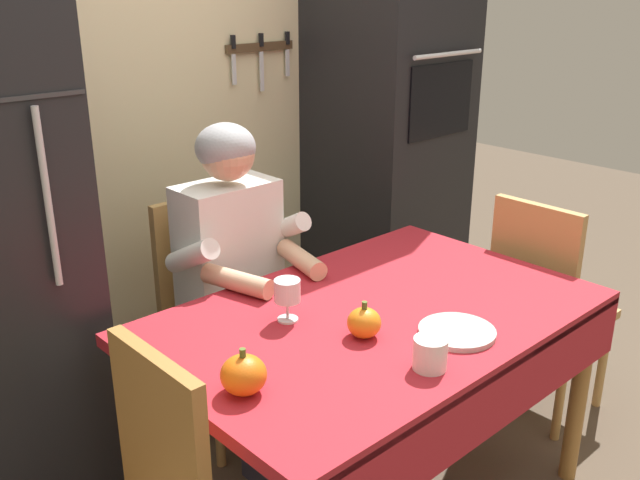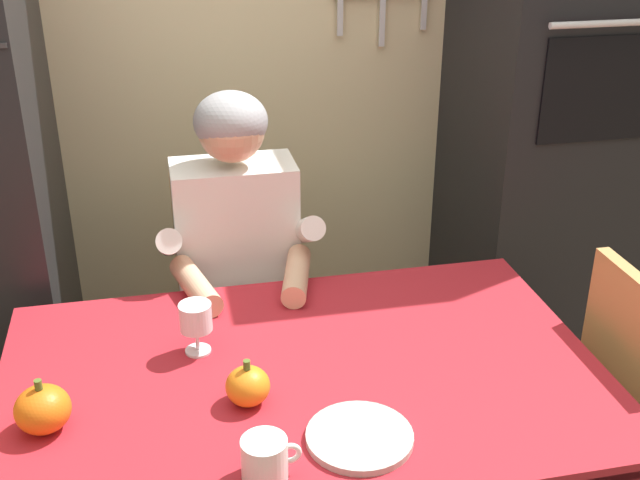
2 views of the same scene
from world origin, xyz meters
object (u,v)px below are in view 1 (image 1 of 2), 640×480
Objects in this scene: seated_person at (241,266)px; coffee_mug at (431,353)px; pumpkin_large at (364,323)px; pumpkin_medium at (244,375)px; wine_glass at (287,292)px; serving_tray at (457,332)px; chair_right_side at (542,300)px; chair_behind_person at (214,306)px; wall_oven at (388,124)px; dining_table at (379,338)px.

coffee_mug is (-0.06, -0.91, 0.05)m from seated_person.
pumpkin_medium is (-0.43, 0.00, 0.01)m from pumpkin_large.
wine_glass is 0.51m from serving_tray.
pumpkin_large is at bearing -179.07° from chair_right_side.
seated_person is 9.46× the size of wine_glass.
chair_right_side is 4.16× the size of serving_tray.
wine_glass is 1.19× the size of pumpkin_large.
chair_behind_person is 4.16× the size of serving_tray.
chair_right_side is 7.56× the size of pumpkin_medium.
chair_behind_person is (-1.13, -0.13, -0.54)m from wall_oven.
serving_tray is at bearing -74.54° from dining_table.
wine_glass is at bearing 126.87° from serving_tray.
chair_behind_person is 1.07m from serving_tray.
wine_glass is at bearing 145.58° from dining_table.
seated_person is at bearing 97.42° from dining_table.
chair_behind_person is at bearing 95.66° from dining_table.
coffee_mug reaches higher than dining_table.
chair_right_side is 1.10m from coffee_mug.
dining_table is 6.27× the size of serving_tray.
chair_behind_person is (-0.08, 0.79, -0.14)m from dining_table.
chair_behind_person reaches higher than dining_table.
chair_right_side is 1.08m from pumpkin_large.
seated_person is (-0.08, 0.60, 0.08)m from dining_table.
wine_glass reaches higher than pumpkin_large.
wall_oven is at bearing 6.58° from chair_behind_person.
wall_oven is at bearing 41.31° from dining_table.
seated_person reaches higher than pumpkin_large.
seated_person reaches higher than wine_glass.
seated_person is 11.28× the size of pumpkin_large.
wall_oven is 1.51m from wine_glass.
wall_oven is 15.95× the size of wine_glass.
chair_right_side reaches higher than coffee_mug.
chair_behind_person is 1.00× the size of chair_right_side.
pumpkin_large is (-0.14, -0.07, 0.13)m from dining_table.
pumpkin_medium is (-0.34, -0.23, -0.04)m from wine_glass.
wine_glass is 0.41m from pumpkin_medium.
chair_behind_person is at bearing 76.18° from wine_glass.
chair_right_side is at bearing -3.17° from dining_table.
coffee_mug is 0.96× the size of pumpkin_medium.
dining_table is 11.79× the size of coffee_mug.
dining_table is 0.27m from serving_tray.
chair_right_side reaches higher than serving_tray.
wall_oven is at bearing 39.72° from pumpkin_large.
chair_right_side reaches higher than dining_table.
chair_right_side is at bearing -10.50° from wine_glass.
wall_oven is 2.26× the size of chair_behind_person.
pumpkin_medium is at bearing -119.74° from chair_behind_person.
chair_behind_person is 1.03m from pumpkin_medium.
chair_behind_person is 7.06× the size of wine_glass.
coffee_mug is 0.24m from pumpkin_large.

